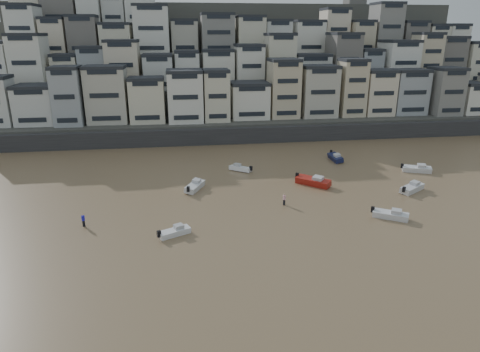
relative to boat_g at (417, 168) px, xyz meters
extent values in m
plane|color=#846547|center=(-35.88, -39.44, -0.72)|extent=(400.00, 400.00, 0.00)
cube|color=#38383A|center=(-25.88, 25.56, 1.03)|extent=(140.00, 3.00, 3.50)
cube|color=#4C4C47|center=(-20.88, 32.56, 1.28)|extent=(140.00, 14.00, 4.00)
cube|color=#4C4C47|center=(-20.88, 44.56, 4.28)|extent=(140.00, 14.00, 10.00)
cube|color=#4C4C47|center=(-20.88, 56.56, 8.28)|extent=(140.00, 14.00, 18.00)
cube|color=#4C4C47|center=(-20.88, 68.56, 12.28)|extent=(140.00, 16.00, 26.00)
cube|color=#4C4C47|center=(-20.88, 82.56, 15.28)|extent=(140.00, 18.00, 32.00)
camera|label=1|loc=(-41.34, -66.58, 22.75)|focal=32.00mm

